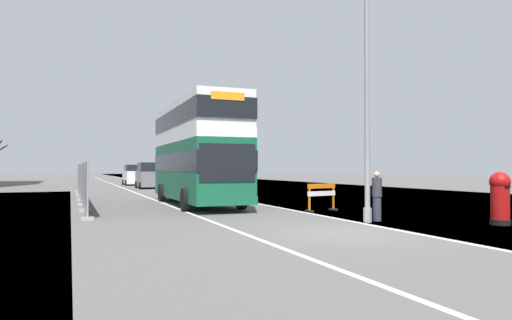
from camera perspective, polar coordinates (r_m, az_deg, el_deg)
name	(u,v)px	position (r m, az deg, el deg)	size (l,w,h in m)	color
ground	(359,233)	(13.81, 12.71, -8.90)	(140.00, 280.00, 0.10)	#565451
double_decker_bus	(197,151)	(23.15, -7.42, 1.11)	(2.96, 10.44, 5.09)	#145638
lamppost_foreground	(367,88)	(16.18, 13.71, 8.72)	(0.29, 0.70, 9.64)	gray
red_pillar_postbox	(500,196)	(16.87, 28.20, -3.97)	(0.65, 0.65, 1.73)	black
roadworks_barrier	(322,194)	(19.80, 8.19, -4.24)	(1.53, 0.70, 1.18)	orange
construction_site_fence	(81,183)	(27.40, -21.01, -2.66)	(0.44, 20.60, 2.15)	#A8AAAD
car_oncoming_near	(148,176)	(42.63, -13.35, -2.00)	(1.95, 4.01, 2.35)	slate
car_receding_mid	(133,175)	(51.11, -15.10, -1.88)	(2.01, 4.51, 2.20)	silver
pedestrian_at_kerb	(377,196)	(16.51, 14.89, -4.39)	(0.34, 0.34, 1.73)	#2D3342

